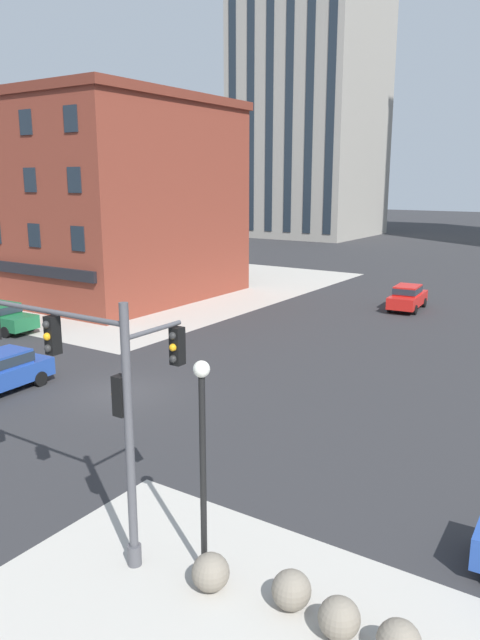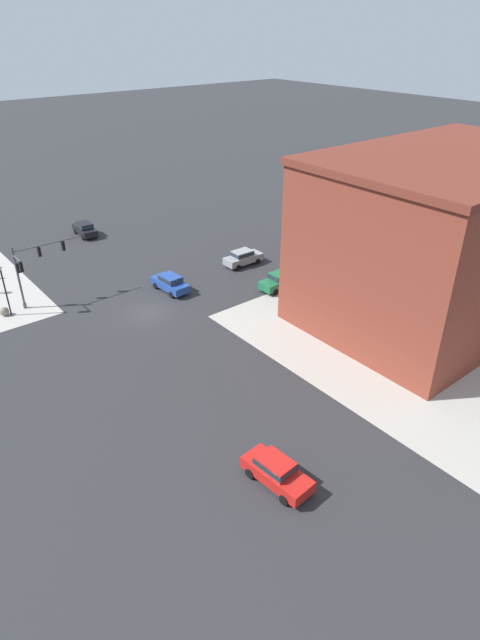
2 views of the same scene
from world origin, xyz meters
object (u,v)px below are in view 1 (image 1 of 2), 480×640
object	(u,v)px
bollard_sphere_curb_b	(291,590)
car_cross_westbound	(0,371)
bollard_sphere_curb_a	(211,572)
street_lamp_corner_near	(203,442)
bollard_sphere_curb_c	(339,618)
car_main_northbound_near	(1,316)
traffic_signal_main	(97,386)
car_cross_far	(408,296)

from	to	relation	value
bollard_sphere_curb_b	car_cross_westbound	size ratio (longest dim) A/B	0.18
bollard_sphere_curb_a	street_lamp_corner_near	size ratio (longest dim) A/B	0.17
bollard_sphere_curb_c	car_main_northbound_near	distance (m)	28.80
bollard_sphere_curb_b	bollard_sphere_curb_c	distance (m)	1.18
bollard_sphere_curb_c	street_lamp_corner_near	xyz separation A→B (m)	(-3.33, 0.14, 2.74)
traffic_signal_main	car_cross_westbound	bearing A→B (deg)	155.24
car_cross_westbound	bollard_sphere_curb_c	bearing A→B (deg)	-15.95
bollard_sphere_curb_a	car_main_northbound_near	world-z (taller)	car_main_northbound_near
car_cross_far	car_main_northbound_near	bearing A→B (deg)	-132.95
bollard_sphere_curb_b	car_cross_far	bearing A→B (deg)	104.24
car_main_northbound_near	car_cross_far	bearing A→B (deg)	47.05
traffic_signal_main	car_cross_westbound	distance (m)	13.06
car_main_northbound_near	car_cross_westbound	bearing A→B (deg)	-35.46
traffic_signal_main	street_lamp_corner_near	world-z (taller)	traffic_signal_main
bollard_sphere_curb_a	car_cross_far	world-z (taller)	car_cross_far
car_main_northbound_near	car_cross_far	xyz separation A→B (m)	(17.65, 18.96, 0.00)
bollard_sphere_curb_b	bollard_sphere_curb_a	bearing A→B (deg)	-165.32
traffic_signal_main	bollard_sphere_curb_a	bearing A→B (deg)	1.21
street_lamp_corner_near	car_cross_westbound	bearing A→B (deg)	161.06
traffic_signal_main	car_cross_westbound	xyz separation A→B (m)	(-11.52, 5.31, -3.11)
bollard_sphere_curb_a	car_cross_far	bearing A→B (deg)	100.97
street_lamp_corner_near	car_cross_far	bearing A→B (deg)	100.28
bollard_sphere_curb_c	car_cross_westbound	world-z (taller)	car_cross_westbound
bollard_sphere_curb_a	street_lamp_corner_near	xyz separation A→B (m)	(-0.45, 0.38, 2.74)
bollard_sphere_curb_c	car_main_northbound_near	world-z (taller)	car_main_northbound_near
bollard_sphere_curb_c	car_main_northbound_near	bearing A→B (deg)	156.74
car_main_northbound_near	car_cross_far	size ratio (longest dim) A/B	0.99
car_cross_far	bollard_sphere_curb_a	bearing A→B (deg)	-79.03
bollard_sphere_curb_a	bollard_sphere_curb_c	world-z (taller)	same
car_main_northbound_near	car_cross_far	world-z (taller)	same
bollard_sphere_curb_b	car_cross_far	size ratio (longest dim) A/B	0.18
car_main_northbound_near	street_lamp_corner_near	bearing A→B (deg)	-25.91
bollard_sphere_curb_c	car_cross_westbound	distance (m)	18.22
traffic_signal_main	car_main_northbound_near	size ratio (longest dim) A/B	1.37
car_cross_westbound	bollard_sphere_curb_a	bearing A→B (deg)	-19.72
bollard_sphere_curb_b	street_lamp_corner_near	distance (m)	3.49
bollard_sphere_curb_a	car_cross_far	distance (m)	31.15
bollard_sphere_curb_a	street_lamp_corner_near	distance (m)	2.80
bollard_sphere_curb_b	car_cross_westbound	xyz separation A→B (m)	(-16.36, 4.79, 0.51)
street_lamp_corner_near	car_main_northbound_near	xyz separation A→B (m)	(-23.13, 11.24, -2.23)
traffic_signal_main	car_main_northbound_near	bearing A→B (deg)	150.28
street_lamp_corner_near	bollard_sphere_curb_b	bearing A→B (deg)	1.92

